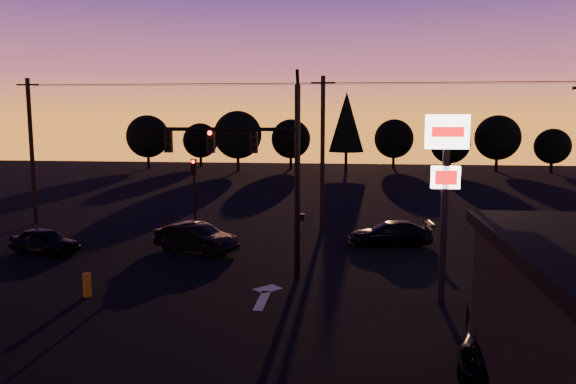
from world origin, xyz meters
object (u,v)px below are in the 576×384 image
traffic_signal_mast (259,160)px  car_right (390,233)px  secondary_signal (194,186)px  bollard (87,285)px  car_mid (196,238)px  pylon_sign (446,168)px  suv_parked (508,338)px  car_left (44,241)px

traffic_signal_mast → car_right: (5.85, 6.46, -4.30)m
car_right → secondary_signal: bearing=-102.8°
bollard → car_mid: 7.59m
pylon_sign → car_mid: bearing=149.3°
pylon_sign → car_mid: pylon_sign is taller
traffic_signal_mast → car_right: 9.72m
pylon_sign → bollard: bearing=-176.6°
secondary_signal → pylon_sign: size_ratio=0.64×
pylon_sign → secondary_signal: bearing=140.2°
car_right → suv_parked: size_ratio=0.84×
traffic_signal_mast → suv_parked: size_ratio=1.65×
suv_parked → secondary_signal: bearing=145.8°
traffic_signal_mast → car_mid: traffic_signal_mast is taller
pylon_sign → car_right: pylon_sign is taller
car_left → suv_parked: (19.35, -10.20, 0.10)m
car_mid → car_right: size_ratio=0.99×
suv_parked → car_mid: bearing=151.1°
car_left → suv_parked: size_ratio=0.71×
traffic_signal_mast → car_mid: size_ratio=1.98×
secondary_signal → car_left: size_ratio=1.19×
car_mid → bollard: bearing=-172.7°
secondary_signal → bollard: bearing=-95.9°
secondary_signal → suv_parked: secondary_signal is taller
pylon_sign → car_right: size_ratio=1.55×
car_left → car_right: 17.44m
secondary_signal → car_mid: size_ratio=1.00×
car_left → car_right: size_ratio=0.84×
bollard → car_mid: bearing=73.6°
secondary_signal → car_left: bearing=-143.5°
pylon_sign → car_left: 19.54m
traffic_signal_mast → suv_parked: traffic_signal_mast is taller
bollard → car_right: car_right is taller
secondary_signal → car_left: 8.15m
traffic_signal_mast → car_left: bearing=165.8°
traffic_signal_mast → car_left: 12.33m
car_left → car_mid: 7.42m
bollard → car_left: 8.00m
car_mid → secondary_signal: bearing=40.1°
traffic_signal_mast → car_left: size_ratio=2.34×
car_left → car_right: bearing=-61.9°
traffic_signal_mast → pylon_sign: 7.52m
bollard → car_left: (-5.18, 6.09, 0.18)m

